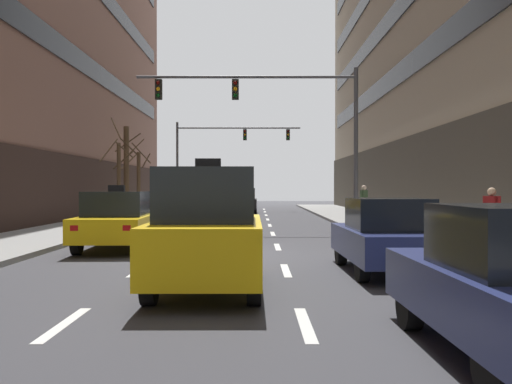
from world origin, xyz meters
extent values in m
plane|color=#38383D|center=(0.00, 0.00, 0.00)|extent=(120.00, 120.00, 0.00)
cube|color=gray|center=(6.50, 0.00, 0.07)|extent=(3.60, 80.00, 0.14)
cube|color=silver|center=(-1.57, -8.00, 0.00)|extent=(0.16, 2.00, 0.01)
cube|color=silver|center=(-1.57, -3.00, 0.00)|extent=(0.16, 2.00, 0.01)
cube|color=silver|center=(-1.57, 2.00, 0.00)|extent=(0.16, 2.00, 0.01)
cube|color=silver|center=(-1.57, 7.00, 0.00)|extent=(0.16, 2.00, 0.01)
cube|color=silver|center=(-1.57, 12.00, 0.00)|extent=(0.16, 2.00, 0.01)
cube|color=silver|center=(-1.57, 17.00, 0.00)|extent=(0.16, 2.00, 0.01)
cube|color=silver|center=(-1.57, 22.00, 0.00)|extent=(0.16, 2.00, 0.01)
cube|color=silver|center=(-1.57, 27.00, 0.00)|extent=(0.16, 2.00, 0.01)
cube|color=silver|center=(-1.57, 32.00, 0.00)|extent=(0.16, 2.00, 0.01)
cube|color=silver|center=(1.57, -8.00, 0.00)|extent=(0.16, 2.00, 0.01)
cube|color=silver|center=(1.57, -3.00, 0.00)|extent=(0.16, 2.00, 0.01)
cube|color=silver|center=(1.57, 2.00, 0.00)|extent=(0.16, 2.00, 0.01)
cube|color=silver|center=(1.57, 7.00, 0.00)|extent=(0.16, 2.00, 0.01)
cube|color=silver|center=(1.57, 12.00, 0.00)|extent=(0.16, 2.00, 0.01)
cube|color=silver|center=(1.57, 17.00, 0.00)|extent=(0.16, 2.00, 0.01)
cube|color=silver|center=(1.57, 22.00, 0.00)|extent=(0.16, 2.00, 0.01)
cube|color=silver|center=(1.57, 27.00, 0.00)|extent=(0.16, 2.00, 0.01)
cube|color=silver|center=(1.57, 32.00, 0.00)|extent=(0.16, 2.00, 0.01)
cylinder|color=black|center=(-0.79, 25.60, 0.34)|extent=(0.23, 0.69, 0.69)
cylinder|color=black|center=(0.87, 25.59, 0.34)|extent=(0.23, 0.69, 0.69)
cylinder|color=black|center=(-0.81, 22.80, 0.34)|extent=(0.23, 0.69, 0.69)
cylinder|color=black|center=(0.85, 22.78, 0.34)|extent=(0.23, 0.69, 0.69)
cube|color=black|center=(0.03, 24.19, 0.67)|extent=(1.95, 4.58, 0.66)
cube|color=black|center=(0.03, 23.98, 1.36)|extent=(1.68, 1.99, 0.71)
cube|color=white|center=(-0.62, 26.44, 0.79)|extent=(0.21, 0.08, 0.15)
cube|color=red|center=(-0.66, 21.95, 0.79)|extent=(0.21, 0.08, 0.15)
cube|color=white|center=(0.71, 26.43, 0.79)|extent=(0.21, 0.08, 0.15)
cube|color=red|center=(0.68, 21.94, 0.79)|extent=(0.21, 0.08, 0.15)
cylinder|color=black|center=(-3.85, 2.58, 0.33)|extent=(0.24, 0.67, 0.66)
cylinder|color=black|center=(-2.24, 2.64, 0.33)|extent=(0.24, 0.67, 0.66)
cylinder|color=black|center=(-3.76, -0.13, 0.33)|extent=(0.24, 0.67, 0.66)
cylinder|color=black|center=(-2.15, -0.07, 0.33)|extent=(0.24, 0.67, 0.66)
cube|color=yellow|center=(-3.00, 1.25, 0.65)|extent=(1.99, 4.48, 0.64)
cube|color=black|center=(-2.99, 1.05, 1.32)|extent=(1.67, 1.96, 0.68)
cube|color=white|center=(-3.72, 3.40, 0.77)|extent=(0.20, 0.09, 0.14)
cube|color=red|center=(-3.58, -0.94, 0.77)|extent=(0.20, 0.09, 0.14)
cube|color=white|center=(-2.43, 3.45, 0.77)|extent=(0.20, 0.09, 0.14)
cube|color=red|center=(-2.28, -0.89, 0.77)|extent=(0.20, 0.09, 0.14)
cube|color=black|center=(-2.99, 1.05, 1.75)|extent=(0.45, 0.22, 0.18)
cylinder|color=black|center=(-3.91, 26.77, 0.34)|extent=(0.24, 0.68, 0.68)
cylinder|color=black|center=(-2.27, 26.80, 0.34)|extent=(0.24, 0.68, 0.68)
cylinder|color=black|center=(-3.86, 24.00, 0.34)|extent=(0.24, 0.68, 0.68)
cylinder|color=black|center=(-2.22, 24.03, 0.34)|extent=(0.24, 0.68, 0.68)
cube|color=yellow|center=(-3.07, 25.40, 0.67)|extent=(1.97, 4.55, 0.66)
cube|color=black|center=(-3.06, 25.20, 1.34)|extent=(1.68, 1.98, 0.70)
cube|color=white|center=(-3.77, 27.60, 0.78)|extent=(0.21, 0.09, 0.14)
cube|color=red|center=(-3.69, 23.17, 0.78)|extent=(0.21, 0.09, 0.14)
cube|color=white|center=(-2.44, 27.63, 0.78)|extent=(0.21, 0.09, 0.14)
cube|color=red|center=(-2.37, 23.20, 0.78)|extent=(0.21, 0.09, 0.14)
cube|color=black|center=(-3.06, 25.20, 1.78)|extent=(0.45, 0.21, 0.18)
cylinder|color=black|center=(-0.69, -4.11, 0.33)|extent=(0.22, 0.65, 0.65)
cylinder|color=black|center=(0.88, -4.10, 0.33)|extent=(0.22, 0.65, 0.65)
cylinder|color=black|center=(-0.68, -6.77, 0.33)|extent=(0.22, 0.65, 0.65)
cylinder|color=black|center=(0.90, -6.76, 0.33)|extent=(0.22, 0.65, 0.65)
cube|color=yellow|center=(0.10, -5.44, 0.77)|extent=(1.84, 4.34, 0.89)
cube|color=black|center=(0.10, -5.44, 1.65)|extent=(1.59, 2.57, 0.89)
cube|color=white|center=(-0.54, -3.31, 0.92)|extent=(0.20, 0.08, 0.14)
cube|color=red|center=(-0.52, -7.57, 0.92)|extent=(0.20, 0.08, 0.14)
cube|color=white|center=(0.73, -3.31, 0.92)|extent=(0.20, 0.08, 0.14)
cube|color=red|center=(0.75, -7.56, 0.92)|extent=(0.20, 0.08, 0.14)
cube|color=black|center=(0.10, -5.44, 2.19)|extent=(0.43, 0.20, 0.18)
cylinder|color=black|center=(2.86, -8.28, 0.32)|extent=(0.22, 0.64, 0.64)
cylinder|color=black|center=(2.89, -10.90, 0.32)|extent=(0.22, 0.64, 0.64)
cube|color=white|center=(3.00, -7.49, 0.74)|extent=(0.20, 0.08, 0.14)
cube|color=white|center=(4.25, -7.48, 0.74)|extent=(0.20, 0.08, 0.14)
cylinder|color=black|center=(2.88, -2.04, 0.31)|extent=(0.22, 0.62, 0.62)
cylinder|color=black|center=(4.39, -2.01, 0.31)|extent=(0.22, 0.62, 0.62)
cylinder|color=black|center=(2.92, -4.58, 0.31)|extent=(0.22, 0.62, 0.62)
cylinder|color=black|center=(4.43, -4.56, 0.31)|extent=(0.22, 0.62, 0.62)
cube|color=navy|center=(3.65, -3.30, 0.61)|extent=(1.80, 4.17, 0.60)
cube|color=black|center=(3.66, -3.49, 1.23)|extent=(1.54, 1.81, 0.64)
cube|color=white|center=(3.01, -1.28, 0.72)|extent=(0.19, 0.08, 0.13)
cube|color=red|center=(3.08, -5.34, 0.72)|extent=(0.19, 0.08, 0.13)
cube|color=white|center=(4.23, -1.26, 0.72)|extent=(0.19, 0.08, 0.13)
cube|color=red|center=(4.29, -5.32, 0.72)|extent=(0.19, 0.08, 0.13)
cylinder|color=#4C4C51|center=(5.10, 9.22, 3.45)|extent=(0.18, 0.18, 6.62)
cylinder|color=#4C4C51|center=(0.53, 9.22, 6.37)|extent=(9.15, 0.12, 0.12)
cube|color=black|center=(0.07, 9.22, 5.85)|extent=(0.28, 0.24, 0.84)
sphere|color=#4B0704|center=(0.07, 9.08, 6.11)|extent=(0.17, 0.17, 0.17)
sphere|color=orange|center=(0.07, 9.08, 5.85)|extent=(0.17, 0.17, 0.17)
sphere|color=#073E10|center=(0.07, 9.08, 5.59)|extent=(0.17, 0.17, 0.17)
cube|color=black|center=(-3.13, 9.22, 5.85)|extent=(0.28, 0.24, 0.84)
sphere|color=#4B0704|center=(-3.13, 9.08, 6.11)|extent=(0.17, 0.17, 0.17)
sphere|color=orange|center=(-3.13, 9.08, 5.85)|extent=(0.17, 0.17, 0.17)
sphere|color=#073E10|center=(-3.13, 9.08, 5.59)|extent=(0.17, 0.17, 0.17)
cylinder|color=#4C4C51|center=(-5.10, 30.09, 3.44)|extent=(0.18, 0.18, 6.61)
cylinder|color=#4C4C51|center=(-0.39, 30.09, 6.30)|extent=(9.43, 0.12, 0.12)
cube|color=black|center=(0.08, 30.09, 5.78)|extent=(0.28, 0.24, 0.84)
sphere|color=#4B0704|center=(0.08, 29.95, 6.04)|extent=(0.17, 0.17, 0.17)
sphere|color=orange|center=(0.08, 29.95, 5.78)|extent=(0.17, 0.17, 0.17)
sphere|color=#073E10|center=(0.08, 29.95, 5.52)|extent=(0.17, 0.17, 0.17)
cube|color=black|center=(3.38, 30.09, 5.78)|extent=(0.28, 0.24, 0.84)
sphere|color=#4B0704|center=(3.38, 29.95, 6.04)|extent=(0.17, 0.17, 0.17)
sphere|color=orange|center=(3.38, 29.95, 5.78)|extent=(0.17, 0.17, 0.17)
sphere|color=#073E10|center=(3.38, 29.95, 5.52)|extent=(0.17, 0.17, 0.17)
cylinder|color=#4C3823|center=(-6.14, 15.06, 2.10)|extent=(0.20, 0.20, 3.92)
cylinder|color=#42301E|center=(-6.04, 15.60, 3.18)|extent=(1.13, 0.28, 0.97)
cylinder|color=#42301E|center=(-6.74, 15.37, 3.70)|extent=(0.70, 1.26, 1.29)
cylinder|color=#42301E|center=(-5.78, 14.73, 3.68)|extent=(0.76, 0.79, 0.78)
cylinder|color=#4C3823|center=(-6.14, 20.26, 2.01)|extent=(0.23, 0.23, 3.74)
cylinder|color=#42301E|center=(-5.75, 20.57, 3.37)|extent=(0.70, 0.87, 0.88)
cylinder|color=#42301E|center=(-6.55, 20.81, 4.09)|extent=(1.18, 0.89, 1.35)
cylinder|color=#42301E|center=(-5.88, 19.75, 3.79)|extent=(1.10, 0.60, 1.23)
cylinder|color=#42301E|center=(-6.85, 20.72, 3.29)|extent=(0.99, 1.49, 1.30)
cylinder|color=#4C3823|center=(-6.14, 16.86, 2.61)|extent=(0.29, 0.29, 4.94)
cylinder|color=#42301E|center=(-5.94, 16.46, 3.99)|extent=(0.88, 0.48, 0.87)
cylinder|color=#42301E|center=(-6.62, 16.49, 4.95)|extent=(0.83, 1.04, 1.30)
cylinder|color=#42301E|center=(-6.21, 17.56, 4.26)|extent=(1.45, 0.20, 1.08)
cylinder|color=#383D59|center=(5.71, 10.99, 0.58)|extent=(0.13, 0.13, 0.88)
cylinder|color=#383D59|center=(5.83, 11.12, 0.58)|extent=(0.13, 0.13, 0.88)
cube|color=#3F5938|center=(5.77, 11.06, 1.33)|extent=(0.38, 0.38, 0.62)
sphere|color=beige|center=(5.77, 11.06, 1.75)|extent=(0.23, 0.23, 0.23)
cylinder|color=#3F5938|center=(5.62, 10.90, 1.36)|extent=(0.09, 0.09, 0.56)
cylinder|color=#3F5938|center=(5.92, 11.22, 1.36)|extent=(0.09, 0.09, 0.56)
cylinder|color=#383D59|center=(6.84, -0.60, 0.55)|extent=(0.13, 0.13, 0.83)
cylinder|color=#383D59|center=(6.92, -0.75, 0.55)|extent=(0.13, 0.13, 0.83)
cube|color=maroon|center=(6.88, -0.67, 1.26)|extent=(0.34, 0.39, 0.59)
sphere|color=#D8AD84|center=(6.88, -0.67, 1.66)|extent=(0.21, 0.21, 0.21)
cylinder|color=maroon|center=(6.77, -0.48, 1.29)|extent=(0.09, 0.09, 0.53)
cylinder|color=maroon|center=(6.99, -0.87, 1.29)|extent=(0.09, 0.09, 0.53)
camera|label=1|loc=(0.93, -15.76, 1.79)|focal=42.03mm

